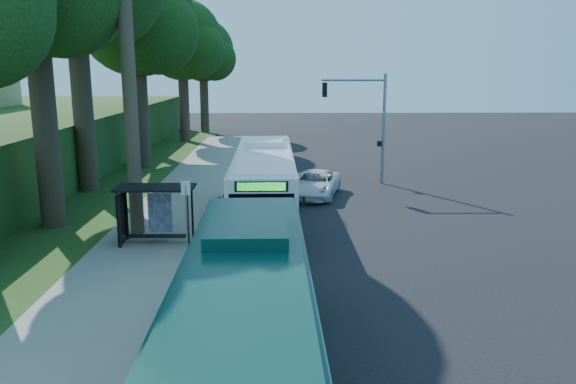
{
  "coord_description": "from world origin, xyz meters",
  "views": [
    {
      "loc": [
        -1.88,
        -25.68,
        7.28
      ],
      "look_at": [
        -1.45,
        1.0,
        1.42
      ],
      "focal_mm": 35.0,
      "sensor_mm": 36.0,
      "label": 1
    }
  ],
  "objects_px": {
    "white_bus": "(264,185)",
    "teal_bus": "(245,337)",
    "bus_shelter": "(150,203)",
    "pickup": "(315,184)"
  },
  "relations": [
    {
      "from": "white_bus",
      "to": "teal_bus",
      "type": "relative_size",
      "value": 1.01
    },
    {
      "from": "teal_bus",
      "to": "bus_shelter",
      "type": "bearing_deg",
      "value": 110.3
    },
    {
      "from": "white_bus",
      "to": "pickup",
      "type": "relative_size",
      "value": 2.43
    },
    {
      "from": "bus_shelter",
      "to": "pickup",
      "type": "xyz_separation_m",
      "value": [
        7.47,
        9.16,
        -1.07
      ]
    },
    {
      "from": "white_bus",
      "to": "pickup",
      "type": "height_order",
      "value": "white_bus"
    },
    {
      "from": "bus_shelter",
      "to": "teal_bus",
      "type": "distance_m",
      "value": 12.96
    },
    {
      "from": "white_bus",
      "to": "pickup",
      "type": "distance_m",
      "value": 6.43
    },
    {
      "from": "bus_shelter",
      "to": "white_bus",
      "type": "distance_m",
      "value": 5.82
    },
    {
      "from": "teal_bus",
      "to": "pickup",
      "type": "xyz_separation_m",
      "value": [
        2.81,
        21.25,
        -1.1
      ]
    },
    {
      "from": "white_bus",
      "to": "teal_bus",
      "type": "distance_m",
      "value": 15.58
    }
  ]
}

